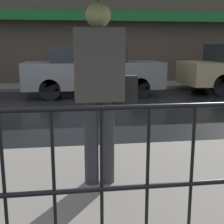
% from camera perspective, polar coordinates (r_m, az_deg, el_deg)
% --- Properties ---
extents(ground_plane, '(80.00, 80.00, 0.00)m').
position_cam_1_polar(ground_plane, '(7.66, -9.98, 0.44)').
color(ground_plane, black).
extents(sidewalk_near, '(28.00, 2.61, 0.11)m').
position_cam_1_polar(sidewalk_near, '(3.34, -12.26, -14.17)').
color(sidewalk_near, slate).
rests_on(sidewalk_near, ground_plane).
extents(sidewalk_far, '(28.00, 1.70, 0.11)m').
position_cam_1_polar(sidewalk_far, '(11.66, -9.43, 4.65)').
color(sidewalk_far, slate).
rests_on(sidewalk_far, ground_plane).
extents(lane_marking, '(25.20, 0.12, 0.01)m').
position_cam_1_polar(lane_marking, '(7.66, -9.99, 0.47)').
color(lane_marking, gold).
rests_on(lane_marking, ground_plane).
extents(railing_foreground, '(12.00, 0.04, 1.03)m').
position_cam_1_polar(railing_foreground, '(2.10, -15.06, -9.76)').
color(railing_foreground, black).
rests_on(railing_foreground, sidewalk_near).
extents(pedestrian, '(0.99, 0.99, 2.22)m').
position_cam_1_polar(pedestrian, '(3.08, -2.42, 17.05)').
color(pedestrian, '#333338').
rests_on(pedestrian, sidewalk_near).
extents(car_grey, '(4.18, 1.73, 1.50)m').
position_cam_1_polar(car_grey, '(9.71, -3.67, 7.56)').
color(car_grey, slate).
rests_on(car_grey, ground_plane).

